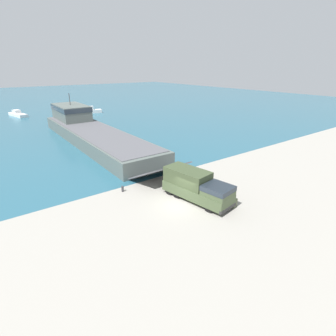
{
  "coord_description": "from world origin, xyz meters",
  "views": [
    {
      "loc": [
        -14.61,
        -18.26,
        13.12
      ],
      "look_at": [
        2.08,
        4.66,
        2.06
      ],
      "focal_mm": 28.0,
      "sensor_mm": 36.0,
      "label": 1
    }
  ],
  "objects_px": {
    "soldier_on_ramp": "(225,188)",
    "mooring_bollard": "(123,188)",
    "military_truck": "(197,186)",
    "moored_boat_a": "(18,114)",
    "cargo_crate": "(231,202)",
    "moored_boat_b": "(87,111)",
    "landing_craft": "(89,129)"
  },
  "relations": [
    {
      "from": "soldier_on_ramp",
      "to": "mooring_bollard",
      "type": "relative_size",
      "value": 2.35
    },
    {
      "from": "soldier_on_ramp",
      "to": "military_truck",
      "type": "bearing_deg",
      "value": 165.12
    },
    {
      "from": "moored_boat_a",
      "to": "cargo_crate",
      "type": "relative_size",
      "value": 8.58
    },
    {
      "from": "military_truck",
      "to": "moored_boat_b",
      "type": "distance_m",
      "value": 59.99
    },
    {
      "from": "soldier_on_ramp",
      "to": "moored_boat_b",
      "type": "distance_m",
      "value": 60.75
    },
    {
      "from": "mooring_bollard",
      "to": "landing_craft",
      "type": "bearing_deg",
      "value": 77.87
    },
    {
      "from": "moored_boat_a",
      "to": "mooring_bollard",
      "type": "xyz_separation_m",
      "value": [
        2.06,
        -60.04,
        -0.18
      ]
    },
    {
      "from": "landing_craft",
      "to": "cargo_crate",
      "type": "relative_size",
      "value": 44.15
    },
    {
      "from": "soldier_on_ramp",
      "to": "moored_boat_b",
      "type": "height_order",
      "value": "moored_boat_b"
    },
    {
      "from": "landing_craft",
      "to": "military_truck",
      "type": "height_order",
      "value": "landing_craft"
    },
    {
      "from": "landing_craft",
      "to": "soldier_on_ramp",
      "type": "xyz_separation_m",
      "value": [
        3.17,
        -31.46,
        -0.95
      ]
    },
    {
      "from": "military_truck",
      "to": "cargo_crate",
      "type": "bearing_deg",
      "value": 23.95
    },
    {
      "from": "moored_boat_b",
      "to": "mooring_bollard",
      "type": "bearing_deg",
      "value": 170.85
    },
    {
      "from": "military_truck",
      "to": "moored_boat_a",
      "type": "relative_size",
      "value": 1.0
    },
    {
      "from": "military_truck",
      "to": "moored_boat_b",
      "type": "bearing_deg",
      "value": 161.04
    },
    {
      "from": "landing_craft",
      "to": "soldier_on_ramp",
      "type": "height_order",
      "value": "landing_craft"
    },
    {
      "from": "landing_craft",
      "to": "moored_boat_b",
      "type": "bearing_deg",
      "value": 70.78
    },
    {
      "from": "moored_boat_b",
      "to": "mooring_bollard",
      "type": "xyz_separation_m",
      "value": [
        -15.17,
        -52.9,
        -0.3
      ]
    },
    {
      "from": "military_truck",
      "to": "moored_boat_a",
      "type": "bearing_deg",
      "value": 176.84
    },
    {
      "from": "moored_boat_a",
      "to": "mooring_bollard",
      "type": "distance_m",
      "value": 60.08
    },
    {
      "from": "landing_craft",
      "to": "cargo_crate",
      "type": "height_order",
      "value": "landing_craft"
    },
    {
      "from": "landing_craft",
      "to": "military_truck",
      "type": "relative_size",
      "value": 5.14
    },
    {
      "from": "landing_craft",
      "to": "moored_boat_b",
      "type": "xyz_separation_m",
      "value": [
        10.01,
        28.9,
        -1.23
      ]
    },
    {
      "from": "military_truck",
      "to": "mooring_bollard",
      "type": "relative_size",
      "value": 11.31
    },
    {
      "from": "soldier_on_ramp",
      "to": "moored_boat_b",
      "type": "xyz_separation_m",
      "value": [
        6.84,
        60.36,
        -0.28
      ]
    },
    {
      "from": "military_truck",
      "to": "soldier_on_ramp",
      "type": "distance_m",
      "value": 3.26
    },
    {
      "from": "moored_boat_a",
      "to": "cargo_crate",
      "type": "height_order",
      "value": "moored_boat_a"
    },
    {
      "from": "moored_boat_b",
      "to": "mooring_bollard",
      "type": "distance_m",
      "value": 55.04
    },
    {
      "from": "mooring_bollard",
      "to": "cargo_crate",
      "type": "xyz_separation_m",
      "value": [
        7.38,
        -9.32,
        0.0
      ]
    },
    {
      "from": "military_truck",
      "to": "moored_boat_a",
      "type": "distance_m",
      "value": 66.74
    },
    {
      "from": "military_truck",
      "to": "moored_boat_a",
      "type": "xyz_separation_m",
      "value": [
        -7.42,
        66.32,
        -1.01
      ]
    },
    {
      "from": "moored_boat_a",
      "to": "mooring_bollard",
      "type": "height_order",
      "value": "moored_boat_a"
    }
  ]
}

